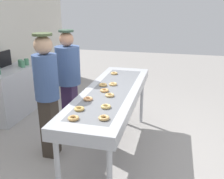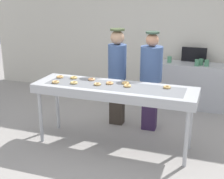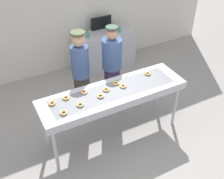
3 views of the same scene
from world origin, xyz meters
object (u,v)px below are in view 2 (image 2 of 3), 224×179
object	(u,v)px
glazed_donut_0	(60,77)
paper_cup_1	(169,59)
glazed_donut_8	(97,84)
worker_baker	(151,75)
glazed_donut_4	(92,79)
paper_cup_2	(197,63)
worker_assistant	(117,72)
menu_display	(194,55)
glazed_donut_7	(125,83)
fryer_conveyor	(114,91)
glazed_donut_6	(74,78)
glazed_donut_5	(127,86)
glazed_donut_2	(167,87)
prep_counter	(191,85)
paper_cup_3	(201,62)
glazed_donut_1	(55,82)
paper_cup_0	(207,63)
glazed_donut_9	(74,83)
glazed_donut_3	(110,83)

from	to	relation	value
glazed_donut_0	paper_cup_1	size ratio (longest dim) A/B	0.91
glazed_donut_8	worker_baker	world-z (taller)	worker_baker
glazed_donut_4	paper_cup_2	world-z (taller)	paper_cup_2
worker_assistant	menu_display	distance (m)	1.92
menu_display	glazed_donut_7	bearing A→B (deg)	-110.10
fryer_conveyor	glazed_donut_0	bearing A→B (deg)	172.03
glazed_donut_4	glazed_donut_6	size ratio (longest dim) A/B	1.00
fryer_conveyor	glazed_donut_7	distance (m)	0.22
glazed_donut_5	paper_cup_2	distance (m)	2.13
glazed_donut_2	glazed_donut_5	distance (m)	0.57
worker_assistant	worker_baker	bearing A→B (deg)	177.97
glazed_donut_8	prep_counter	world-z (taller)	glazed_donut_8
glazed_donut_5	glazed_donut_6	world-z (taller)	same
worker_baker	paper_cup_2	size ratio (longest dim) A/B	13.68
glazed_donut_0	prep_counter	bearing A→B (deg)	46.46
glazed_donut_4	menu_display	size ratio (longest dim) A/B	0.22
paper_cup_3	glazed_donut_1	bearing A→B (deg)	-131.79
paper_cup_0	menu_display	distance (m)	0.44
glazed_donut_7	prep_counter	world-z (taller)	glazed_donut_7
glazed_donut_0	worker_baker	size ratio (longest dim) A/B	0.07
worker_assistant	prep_counter	distance (m)	1.83
glazed_donut_5	paper_cup_2	bearing A→B (deg)	66.99
glazed_donut_8	glazed_donut_9	distance (m)	0.37
glazed_donut_4	worker_baker	bearing A→B (deg)	36.34
glazed_donut_6	worker_baker	bearing A→B (deg)	28.45
glazed_donut_3	glazed_donut_5	size ratio (longest dim) A/B	1.00
glazed_donut_4	paper_cup_3	size ratio (longest dim) A/B	0.91
glazed_donut_0	glazed_donut_1	world-z (taller)	same
glazed_donut_9	paper_cup_2	size ratio (longest dim) A/B	0.91
paper_cup_1	paper_cup_2	bearing A→B (deg)	-11.87
glazed_donut_0	glazed_donut_8	bearing A→B (deg)	-13.92
glazed_donut_0	glazed_donut_2	world-z (taller)	same
glazed_donut_3	glazed_donut_1	bearing A→B (deg)	-164.57
glazed_donut_3	worker_assistant	xyz separation A→B (m)	(-0.13, 0.75, -0.02)
fryer_conveyor	worker_baker	size ratio (longest dim) A/B	1.45
prep_counter	glazed_donut_3	bearing A→B (deg)	-116.34
fryer_conveyor	paper_cup_0	world-z (taller)	paper_cup_0
fryer_conveyor	glazed_donut_6	world-z (taller)	glazed_donut_6
paper_cup_1	paper_cup_3	size ratio (longest dim) A/B	1.00
glazed_donut_3	glazed_donut_2	bearing A→B (deg)	5.37
glazed_donut_5	menu_display	world-z (taller)	menu_display
glazed_donut_7	paper_cup_2	bearing A→B (deg)	63.83
glazed_donut_6	paper_cup_2	bearing A→B (deg)	45.78
glazed_donut_5	paper_cup_2	world-z (taller)	paper_cup_2
glazed_donut_4	worker_baker	xyz separation A→B (m)	(0.82, 0.60, -0.01)
prep_counter	menu_display	world-z (taller)	menu_display
worker_assistant	glazed_donut_8	bearing A→B (deg)	90.57
glazed_donut_1	prep_counter	xyz separation A→B (m)	(1.82, 2.29, -0.53)
worker_assistant	paper_cup_1	xyz separation A→B (m)	(0.70, 1.28, 0.01)
glazed_donut_9	menu_display	xyz separation A→B (m)	(1.54, 2.44, 0.07)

